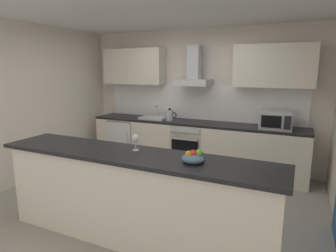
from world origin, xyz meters
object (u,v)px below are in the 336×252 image
(microwave, at_px, (276,120))
(sink, at_px, (154,117))
(range_hood, at_px, (194,73))
(fruit_bowl, at_px, (193,158))
(kettle, at_px, (170,115))
(wine_glass, at_px, (135,139))
(refrigerator, at_px, (127,139))
(oven, at_px, (190,145))

(microwave, relative_size, sink, 1.00)
(range_hood, distance_m, fruit_bowl, 2.85)
(kettle, xyz_separation_m, fruit_bowl, (1.36, -2.42, 0.04))
(microwave, xyz_separation_m, kettle, (-1.90, -0.01, -0.04))
(wine_glass, bearing_deg, fruit_bowl, -9.37)
(wine_glass, bearing_deg, range_hood, 95.61)
(refrigerator, distance_m, sink, 0.82)
(refrigerator, relative_size, kettle, 2.94)
(sink, height_order, range_hood, range_hood)
(oven, distance_m, microwave, 1.60)
(wine_glass, bearing_deg, sink, 113.17)
(oven, height_order, range_hood, range_hood)
(sink, bearing_deg, microwave, -0.99)
(oven, relative_size, range_hood, 1.11)
(microwave, distance_m, wine_glass, 2.62)
(fruit_bowl, bearing_deg, range_hood, 110.14)
(sink, height_order, kettle, sink)
(refrigerator, relative_size, microwave, 1.70)
(kettle, bearing_deg, sink, 172.75)
(microwave, bearing_deg, fruit_bowl, -102.45)
(sink, xyz_separation_m, wine_glass, (1.01, -2.35, 0.19))
(refrigerator, xyz_separation_m, wine_glass, (1.66, -2.34, 0.69))
(range_hood, height_order, fruit_bowl, range_hood)
(fruit_bowl, bearing_deg, oven, 111.11)
(sink, xyz_separation_m, kettle, (0.35, -0.04, 0.08))
(range_hood, distance_m, wine_glass, 2.57)
(microwave, distance_m, sink, 2.25)
(sink, xyz_separation_m, range_hood, (0.76, 0.12, 0.86))
(range_hood, bearing_deg, oven, -90.00)
(refrigerator, distance_m, kettle, 1.16)
(microwave, xyz_separation_m, wine_glass, (-1.24, -2.31, 0.07))
(refrigerator, bearing_deg, range_hood, 5.34)
(range_hood, bearing_deg, sink, -171.17)
(kettle, bearing_deg, microwave, 0.18)
(refrigerator, bearing_deg, microwave, -0.50)
(microwave, relative_size, kettle, 1.73)
(kettle, distance_m, fruit_bowl, 2.78)
(refrigerator, bearing_deg, wine_glass, -54.66)
(oven, distance_m, kettle, 0.68)
(sink, relative_size, wine_glass, 2.81)
(kettle, bearing_deg, wine_glass, -74.16)
(kettle, bearing_deg, oven, 4.68)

